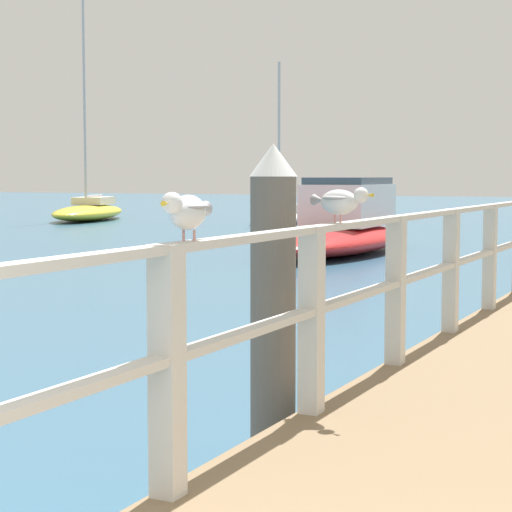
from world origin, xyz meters
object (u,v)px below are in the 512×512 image
(boat_0, at_px, (342,228))
(boat_6, at_px, (89,211))
(dock_piling_near, at_px, (273,301))
(seagull_background, at_px, (340,201))
(boat_4, at_px, (282,216))
(seagull_foreground, at_px, (187,210))

(boat_0, bearing_deg, boat_6, 142.04)
(dock_piling_near, xyz_separation_m, boat_6, (-19.95, 25.24, -0.59))
(seagull_background, bearing_deg, boat_0, -137.49)
(dock_piling_near, relative_size, boat_4, 0.33)
(boat_6, bearing_deg, dock_piling_near, 108.33)
(dock_piling_near, xyz_separation_m, boat_0, (-5.22, 14.83, -0.41))
(boat_6, bearing_deg, seagull_background, 109.00)
(boat_0, distance_m, boat_4, 13.26)
(seagull_foreground, relative_size, seagull_background, 1.04)
(boat_0, bearing_deg, seagull_background, -71.86)
(dock_piling_near, bearing_deg, boat_4, 114.52)
(boat_4, distance_m, boat_6, 8.04)
(seagull_foreground, bearing_deg, boat_6, -61.46)
(dock_piling_near, bearing_deg, seagull_background, 17.13)
(seagull_background, bearing_deg, boat_6, -119.36)
(dock_piling_near, distance_m, seagull_foreground, 1.83)
(seagull_background, height_order, boat_4, boat_4)
(seagull_foreground, bearing_deg, boat_4, -74.66)
(boat_6, bearing_deg, seagull_foreground, 107.07)
(seagull_foreground, distance_m, boat_0, 17.46)
(dock_piling_near, distance_m, boat_0, 15.73)
(seagull_background, height_order, boat_6, boat_6)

